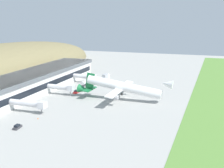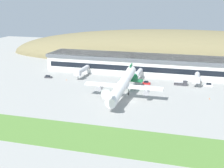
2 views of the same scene
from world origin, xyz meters
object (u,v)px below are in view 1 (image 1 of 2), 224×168
Objects in this scene: cargo_airplane at (122,87)px; box_truck at (106,76)px; service_car_0 at (76,92)px; fuel_truck at (84,83)px; jetway_2 at (86,76)px; traffic_cone_1 at (38,118)px; service_car_2 at (90,80)px; traffic_cone_0 at (123,83)px; terminal_building at (31,81)px; service_car_1 at (17,127)px; jetway_1 at (62,87)px; jetway_0 at (29,104)px.

box_truck is (47.88, 25.80, -5.20)m from cargo_airplane.
service_car_0 is 0.58× the size of fuel_truck.
jetway_2 is 68.83m from traffic_cone_1.
traffic_cone_1 is at bearing -173.75° from fuel_truck.
cargo_airplane is at bearing -151.68° from box_truck.
traffic_cone_0 is at bearing -88.79° from service_car_2.
terminal_building reaches higher than service_car_2.
service_car_2 is (36.52, 32.12, -5.92)m from cargo_airplane.
traffic_cone_0 is at bearing 16.12° from cargo_airplane.
cargo_airplane is 38.01m from fuel_truck.
service_car_0 is at bearing 2.52° from service_car_1.
service_car_0 is at bearing -76.68° from terminal_building.
jetway_2 reaches higher than box_truck.
jetway_2 is at bearing 12.09° from service_car_0.
cargo_airplane is at bearing -138.67° from service_car_2.
fuel_truck is (17.00, 2.89, 0.76)m from service_car_0.
jetway_2 is at bearing 0.30° from jetway_1.
service_car_1 is at bearing -179.31° from box_truck.
jetway_1 reaches higher than fuel_truck.
fuel_truck is (-7.89, -2.45, -2.54)m from jetway_2.
traffic_cone_0 is 75.41m from traffic_cone_1.
traffic_cone_1 is at bearing -173.22° from service_car_2.
box_truck is at bearing -9.38° from fuel_truck.
jetway_0 is 54.35m from fuel_truck.
jetway_0 is 2.24× the size of box_truck.
jetway_0 reaches higher than box_truck.
service_car_0 is at bearing -170.61° from service_car_2.
terminal_building is at bearing 89.39° from jetway_1.
box_truck is at bearing 28.32° from cargo_airplane.
terminal_building is at bearing 31.67° from jetway_0.
terminal_building is at bearing 132.64° from traffic_cone_0.
service_car_0 is (37.27, -3.89, -3.31)m from jetway_0.
traffic_cone_1 is at bearing -144.21° from terminal_building.
service_car_1 is at bearing -152.32° from terminal_building.
service_car_1 is (-17.62, -6.31, -3.36)m from jetway_0.
box_truck is at bearing 0.69° from service_car_1.
service_car_1 is at bearing -175.00° from service_car_2.
jetway_0 is 4.02× the size of service_car_1.
box_truck is at bearing -29.06° from service_car_2.
box_truck is 13.18× the size of traffic_cone_1.
service_car_2 is (5.76, -0.26, -3.35)m from jetway_2.
jetway_1 is 48.27m from box_truck.
jetway_1 is 49.84m from service_car_1.
terminal_building is 201.12× the size of traffic_cone_1.
jetway_1 is 36.56m from service_car_2.
cargo_airplane is at bearing -127.37° from fuel_truck.
traffic_cone_1 is (-85.26, -2.46, -1.08)m from box_truck.
service_car_2 is (30.66, 5.07, -0.05)m from service_car_0.
jetway_0 is at bearing 163.50° from traffic_cone_0.
jetway_2 is 2.15× the size of fuel_truck.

